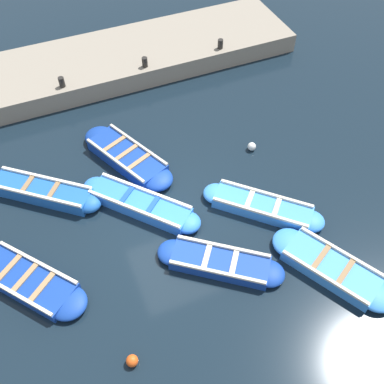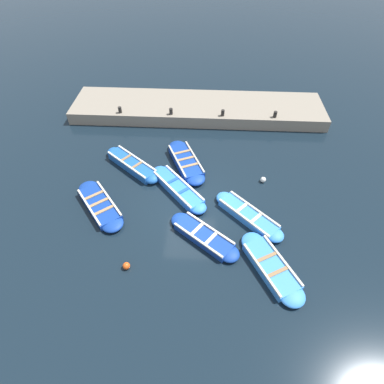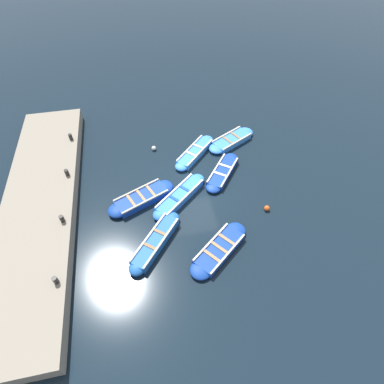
{
  "view_description": "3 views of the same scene",
  "coord_description": "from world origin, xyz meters",
  "px_view_note": "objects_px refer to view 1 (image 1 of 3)",
  "views": [
    {
      "loc": [
        6.97,
        -2.36,
        10.08
      ],
      "look_at": [
        -0.59,
        0.86,
        0.28
      ],
      "focal_mm": 42.0,
      "sensor_mm": 36.0,
      "label": 1
    },
    {
      "loc": [
        8.8,
        0.54,
        10.07
      ],
      "look_at": [
        -0.52,
        0.04,
        0.31
      ],
      "focal_mm": 28.0,
      "sensor_mm": 36.0,
      "label": 2
    },
    {
      "loc": [
        -2.16,
        -10.38,
        11.71
      ],
      "look_at": [
        -0.2,
        -0.62,
        0.36
      ],
      "focal_mm": 28.0,
      "sensor_mm": 36.0,
      "label": 3
    }
  ],
  "objects_px": {
    "boat_outer_left": "(127,157)",
    "buoy_orange_near": "(252,146)",
    "boat_drifting": "(42,191)",
    "bollard_mid_south": "(145,62)",
    "boat_stern_in": "(27,280)",
    "bollard_mid_north": "(62,82)",
    "buoy_white_drifting": "(110,142)",
    "boat_centre": "(140,204)",
    "boat_mid_row": "(220,263)",
    "buoy_yellow_far": "(132,361)",
    "boat_broadside": "(331,268)",
    "bollard_south": "(220,44)",
    "boat_tucked": "(262,207)"
  },
  "relations": [
    {
      "from": "boat_outer_left",
      "to": "buoy_orange_near",
      "type": "xyz_separation_m",
      "value": [
        1.05,
        3.78,
        -0.06
      ]
    },
    {
      "from": "buoy_orange_near",
      "to": "boat_drifting",
      "type": "bearing_deg",
      "value": -95.85
    },
    {
      "from": "boat_drifting",
      "to": "bollard_mid_south",
      "type": "bearing_deg",
      "value": 130.97
    },
    {
      "from": "boat_stern_in",
      "to": "bollard_mid_north",
      "type": "height_order",
      "value": "bollard_mid_north"
    },
    {
      "from": "buoy_orange_near",
      "to": "buoy_white_drifting",
      "type": "xyz_separation_m",
      "value": [
        -1.94,
        -4.09,
        0.0
      ]
    },
    {
      "from": "boat_centre",
      "to": "boat_mid_row",
      "type": "xyz_separation_m",
      "value": [
        2.59,
        1.26,
        -0.03
      ]
    },
    {
      "from": "bollard_mid_south",
      "to": "buoy_orange_near",
      "type": "height_order",
      "value": "bollard_mid_south"
    },
    {
      "from": "boat_centre",
      "to": "buoy_yellow_far",
      "type": "relative_size",
      "value": 11.94
    },
    {
      "from": "buoy_white_drifting",
      "to": "boat_mid_row",
      "type": "bearing_deg",
      "value": 13.99
    },
    {
      "from": "boat_centre",
      "to": "bollard_mid_north",
      "type": "distance_m",
      "value": 5.59
    },
    {
      "from": "boat_centre",
      "to": "boat_stern_in",
      "type": "bearing_deg",
      "value": -70.78
    },
    {
      "from": "boat_outer_left",
      "to": "buoy_yellow_far",
      "type": "relative_size",
      "value": 13.38
    },
    {
      "from": "boat_stern_in",
      "to": "boat_drifting",
      "type": "xyz_separation_m",
      "value": [
        -2.7,
        0.91,
        0.05
      ]
    },
    {
      "from": "buoy_white_drifting",
      "to": "boat_stern_in",
      "type": "bearing_deg",
      "value": -39.53
    },
    {
      "from": "buoy_orange_near",
      "to": "buoy_white_drifting",
      "type": "distance_m",
      "value": 4.53
    },
    {
      "from": "boat_broadside",
      "to": "bollard_south",
      "type": "relative_size",
      "value": 9.71
    },
    {
      "from": "bollard_mid_north",
      "to": "bollard_mid_south",
      "type": "height_order",
      "value": "same"
    },
    {
      "from": "boat_outer_left",
      "to": "boat_broadside",
      "type": "bearing_deg",
      "value": 31.75
    },
    {
      "from": "boat_tucked",
      "to": "boat_stern_in",
      "type": "distance_m",
      "value": 6.49
    },
    {
      "from": "buoy_yellow_far",
      "to": "bollard_mid_north",
      "type": "bearing_deg",
      "value": 175.67
    },
    {
      "from": "buoy_orange_near",
      "to": "bollard_mid_north",
      "type": "bearing_deg",
      "value": -133.43
    },
    {
      "from": "boat_centre",
      "to": "boat_outer_left",
      "type": "distance_m",
      "value": 1.93
    },
    {
      "from": "boat_drifting",
      "to": "bollard_south",
      "type": "bearing_deg",
      "value": 117.74
    },
    {
      "from": "bollard_mid_north",
      "to": "boat_broadside",
      "type": "bearing_deg",
      "value": 26.52
    },
    {
      "from": "boat_stern_in",
      "to": "boat_outer_left",
      "type": "xyz_separation_m",
      "value": [
        -3.09,
        3.59,
        0.03
      ]
    },
    {
      "from": "boat_outer_left",
      "to": "boat_centre",
      "type": "bearing_deg",
      "value": -6.92
    },
    {
      "from": "boat_tucked",
      "to": "boat_stern_in",
      "type": "relative_size",
      "value": 0.91
    },
    {
      "from": "boat_outer_left",
      "to": "bollard_mid_north",
      "type": "xyz_separation_m",
      "value": [
        -3.56,
        -1.09,
        0.69
      ]
    },
    {
      "from": "boat_broadside",
      "to": "boat_mid_row",
      "type": "xyz_separation_m",
      "value": [
        -1.25,
        -2.53,
        -0.01
      ]
    },
    {
      "from": "boat_drifting",
      "to": "buoy_orange_near",
      "type": "distance_m",
      "value": 6.49
    },
    {
      "from": "boat_mid_row",
      "to": "boat_drifting",
      "type": "distance_m",
      "value": 5.54
    },
    {
      "from": "boat_broadside",
      "to": "buoy_white_drifting",
      "type": "distance_m",
      "value": 7.68
    },
    {
      "from": "bollard_south",
      "to": "buoy_white_drifting",
      "type": "bearing_deg",
      "value": -62.54
    },
    {
      "from": "boat_centre",
      "to": "bollard_mid_north",
      "type": "relative_size",
      "value": 9.36
    },
    {
      "from": "boat_centre",
      "to": "bollard_mid_south",
      "type": "bearing_deg",
      "value": 158.98
    },
    {
      "from": "bollard_south",
      "to": "boat_broadside",
      "type": "bearing_deg",
      "value": -7.81
    },
    {
      "from": "bollard_mid_north",
      "to": "buoy_yellow_far",
      "type": "relative_size",
      "value": 1.28
    },
    {
      "from": "boat_broadside",
      "to": "boat_drifting",
      "type": "height_order",
      "value": "boat_drifting"
    },
    {
      "from": "boat_tucked",
      "to": "boat_mid_row",
      "type": "height_order",
      "value": "boat_tucked"
    },
    {
      "from": "boat_drifting",
      "to": "buoy_orange_near",
      "type": "bearing_deg",
      "value": 84.15
    },
    {
      "from": "boat_mid_row",
      "to": "buoy_orange_near",
      "type": "distance_m",
      "value": 4.42
    },
    {
      "from": "boat_tucked",
      "to": "bollard_mid_south",
      "type": "height_order",
      "value": "bollard_mid_south"
    },
    {
      "from": "buoy_orange_near",
      "to": "buoy_yellow_far",
      "type": "bearing_deg",
      "value": -48.58
    },
    {
      "from": "buoy_yellow_far",
      "to": "boat_centre",
      "type": "bearing_deg",
      "value": 158.78
    },
    {
      "from": "bollard_mid_north",
      "to": "bollard_south",
      "type": "xyz_separation_m",
      "value": [
        0.0,
        5.92,
        0.0
      ]
    },
    {
      "from": "boat_stern_in",
      "to": "boat_outer_left",
      "type": "distance_m",
      "value": 4.74
    },
    {
      "from": "boat_mid_row",
      "to": "buoy_orange_near",
      "type": "bearing_deg",
      "value": 141.46
    },
    {
      "from": "bollard_mid_north",
      "to": "buoy_orange_near",
      "type": "distance_m",
      "value": 6.75
    },
    {
      "from": "boat_broadside",
      "to": "boat_stern_in",
      "type": "xyz_separation_m",
      "value": [
        -2.66,
        -7.15,
        -0.0
      ]
    },
    {
      "from": "boat_stern_in",
      "to": "boat_mid_row",
      "type": "height_order",
      "value": "boat_stern_in"
    }
  ]
}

